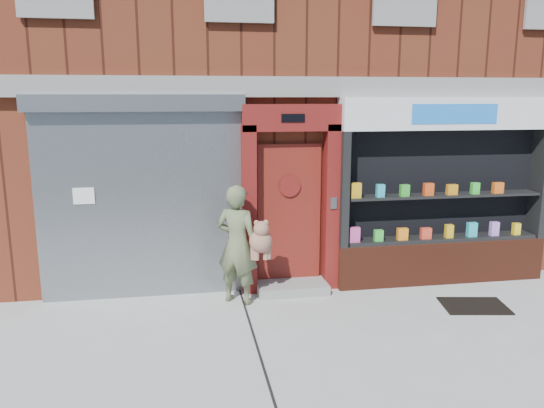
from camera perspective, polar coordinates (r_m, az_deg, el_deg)
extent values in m
plane|color=#9E9E99|center=(7.12, 11.14, -13.75)|extent=(80.00, 80.00, 0.00)
cube|color=#5F2415|center=(12.27, 1.59, 16.14)|extent=(12.00, 8.00, 8.00)
cube|color=gray|center=(8.27, 7.21, 12.38)|extent=(12.00, 0.16, 0.30)
cube|color=gray|center=(8.12, -13.86, -0.28)|extent=(3.00, 0.10, 2.80)
cube|color=slate|center=(7.90, -14.43, 10.48)|extent=(3.10, 0.30, 0.24)
cube|color=white|center=(8.12, -19.59, 0.82)|extent=(0.30, 0.01, 0.24)
cube|color=#611210|center=(8.10, -2.52, -0.70)|extent=(0.22, 0.28, 2.60)
cube|color=#611210|center=(8.36, 6.36, -0.38)|extent=(0.22, 0.28, 2.60)
cube|color=#611210|center=(8.03, 2.06, 9.27)|extent=(1.50, 0.28, 0.40)
cube|color=black|center=(7.89, 2.28, 9.23)|extent=(0.35, 0.01, 0.12)
cube|color=maroon|center=(8.33, 1.83, -1.06)|extent=(1.00, 0.06, 2.20)
cylinder|color=black|center=(8.21, 1.91, 1.95)|extent=(0.28, 0.02, 0.28)
cylinder|color=#611210|center=(8.20, 1.92, 1.94)|extent=(0.34, 0.02, 0.34)
cube|color=gray|center=(8.40, 2.15, -8.96)|extent=(1.10, 0.55, 0.15)
cube|color=slate|center=(8.20, 6.66, 0.09)|extent=(0.10, 0.02, 0.18)
cube|color=#592315|center=(9.22, 17.51, -5.83)|extent=(3.50, 0.40, 0.70)
cube|color=black|center=(8.29, 7.58, 1.60)|extent=(0.12, 0.40, 1.80)
cube|color=black|center=(9.83, 26.76, 2.02)|extent=(0.12, 0.40, 1.80)
cube|color=black|center=(9.10, 17.46, 2.05)|extent=(3.30, 0.03, 1.80)
cube|color=black|center=(9.12, 17.65, -3.54)|extent=(3.20, 0.36, 0.06)
cube|color=black|center=(8.96, 17.93, 0.91)|extent=(3.20, 0.36, 0.04)
cube|color=white|center=(8.83, 18.46, 9.23)|extent=(3.50, 0.40, 0.50)
cube|color=blue|center=(8.65, 19.10, 9.15)|extent=(1.40, 0.01, 0.30)
cube|color=#D94896|center=(8.43, 8.85, -3.29)|extent=(0.17, 0.09, 0.24)
cube|color=green|center=(8.57, 11.38, -3.34)|extent=(0.14, 0.09, 0.18)
cube|color=orange|center=(8.72, 13.84, -3.16)|extent=(0.17, 0.09, 0.19)
cube|color=#E44228|center=(8.89, 16.21, -3.05)|extent=(0.17, 0.09, 0.18)
cube|color=yellow|center=(9.06, 18.50, -2.79)|extent=(0.12, 0.09, 0.22)
cube|color=#28B3CA|center=(9.25, 20.69, -2.59)|extent=(0.15, 0.09, 0.23)
cube|color=#B67ADD|center=(9.46, 22.79, -2.47)|extent=(0.13, 0.09, 0.23)
cube|color=yellow|center=(9.68, 24.78, -2.44)|extent=(0.11, 0.09, 0.19)
cube|color=gold|center=(8.28, 9.00, 1.45)|extent=(0.16, 0.09, 0.23)
cube|color=#27ABC4|center=(8.42, 11.58, 1.41)|extent=(0.12, 0.09, 0.20)
cube|color=green|center=(8.57, 14.07, 1.43)|extent=(0.14, 0.09, 0.19)
cube|color=#E14C17|center=(8.74, 16.47, 1.52)|extent=(0.15, 0.09, 0.20)
cube|color=orange|center=(8.92, 18.78, 1.48)|extent=(0.17, 0.09, 0.16)
cube|color=green|center=(9.12, 21.00, 1.59)|extent=(0.12, 0.09, 0.18)
cube|color=orange|center=(9.33, 23.11, 1.61)|extent=(0.17, 0.09, 0.18)
imported|color=#606945|center=(7.78, -3.75, -4.36)|extent=(0.77, 0.70, 1.77)
sphere|color=#915E48|center=(7.67, -1.21, -4.04)|extent=(0.34, 0.34, 0.34)
sphere|color=#915E48|center=(7.56, -1.16, -2.68)|extent=(0.22, 0.22, 0.22)
sphere|color=#915E48|center=(7.53, -1.67, -2.04)|extent=(0.08, 0.08, 0.08)
sphere|color=#915E48|center=(7.55, -0.65, -2.00)|extent=(0.08, 0.08, 0.08)
cylinder|color=#915E48|center=(7.70, -2.04, -5.28)|extent=(0.08, 0.08, 0.20)
cylinder|color=#915E48|center=(7.73, -0.38, -5.20)|extent=(0.08, 0.08, 0.20)
cylinder|color=#915E48|center=(7.69, -1.68, -5.31)|extent=(0.08, 0.08, 0.20)
cylinder|color=#915E48|center=(7.70, -0.69, -5.26)|extent=(0.08, 0.08, 0.20)
cube|color=black|center=(8.41, 20.92, -10.19)|extent=(1.01, 0.79, 0.02)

